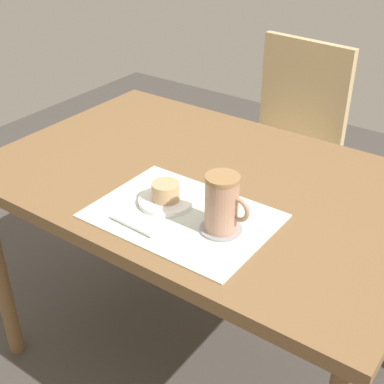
{
  "coord_description": "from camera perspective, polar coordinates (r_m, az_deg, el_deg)",
  "views": [
    {
      "loc": [
        0.72,
        -1.07,
        1.45
      ],
      "look_at": [
        0.07,
        -0.16,
        0.77
      ],
      "focal_mm": 50.0,
      "sensor_mm": 36.0,
      "label": 1
    }
  ],
  "objects": [
    {
      "name": "dining_table",
      "position": [
        1.52,
        1.44,
        -0.84
      ],
      "size": [
        1.22,
        0.81,
        0.72
      ],
      "color": "brown",
      "rests_on": "ground_plane"
    },
    {
      "name": "pastry",
      "position": [
        1.34,
        -2.9,
        0.12
      ],
      "size": [
        0.07,
        0.07,
        0.04
      ],
      "primitive_type": "cylinder",
      "color": "tan",
      "rests_on": "pastry_plate"
    },
    {
      "name": "ground_plane",
      "position": [
        1.95,
        1.18,
        -17.51
      ],
      "size": [
        4.4,
        4.4,
        0.02
      ],
      "primitive_type": "cube",
      "color": "#47423D"
    },
    {
      "name": "coffee_coaster",
      "position": [
        1.25,
        3.1,
        -3.94
      ],
      "size": [
        0.1,
        0.1,
        0.0
      ],
      "primitive_type": "cylinder",
      "color": "#99999E",
      "rests_on": "placemat"
    },
    {
      "name": "pastry_plate",
      "position": [
        1.35,
        -2.87,
        -0.92
      ],
      "size": [
        0.14,
        0.14,
        0.01
      ],
      "primitive_type": "cylinder",
      "color": "white",
      "rests_on": "placemat"
    },
    {
      "name": "placemat",
      "position": [
        1.31,
        -1.03,
        -2.54
      ],
      "size": [
        0.43,
        0.31,
        0.0
      ],
      "primitive_type": "cube",
      "color": "silver",
      "rests_on": "dining_table"
    },
    {
      "name": "coffee_mug",
      "position": [
        1.21,
        3.28,
        -1.19
      ],
      "size": [
        0.11,
        0.08,
        0.14
      ],
      "color": "tan",
      "rests_on": "coffee_coaster"
    },
    {
      "name": "teaspoon",
      "position": [
        1.26,
        -6.4,
        -3.72
      ],
      "size": [
        0.13,
        0.02,
        0.01
      ],
      "primitive_type": "cylinder",
      "rotation": [
        0.0,
        1.57,
        -0.05
      ],
      "color": "silver",
      "rests_on": "placemat"
    },
    {
      "name": "wooden_chair",
      "position": [
        2.19,
        9.73,
        4.93
      ],
      "size": [
        0.46,
        0.46,
        0.9
      ],
      "rotation": [
        0.0,
        0.0,
        3.04
      ],
      "color": "#D1B27F",
      "rests_on": "ground_plane"
    }
  ]
}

